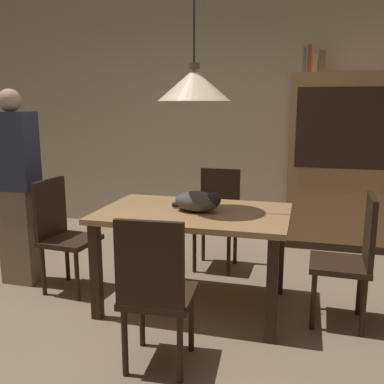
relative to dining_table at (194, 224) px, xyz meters
name	(u,v)px	position (x,y,z in m)	size (l,w,h in m)	color
ground	(158,335)	(-0.11, -0.51, -0.65)	(10.00, 10.00, 0.00)	#847056
back_wall	(230,112)	(-0.11, 2.14, 0.80)	(6.40, 0.10, 2.90)	beige
dining_table	(194,224)	(0.00, 0.00, 0.00)	(1.40, 0.90, 0.75)	#A87A4C
chair_far_back	(218,214)	(0.00, 0.88, -0.14)	(0.41, 0.41, 0.93)	black
chair_near_front	(155,288)	(0.01, -0.88, -0.14)	(0.43, 0.43, 0.93)	black
chair_left_side	(62,230)	(-1.13, 0.01, -0.14)	(0.43, 0.43, 0.93)	black
chair_right_side	(352,255)	(1.13, 0.00, -0.14)	(0.41, 0.41, 0.93)	black
cat_sleeping	(199,201)	(0.04, -0.01, 0.18)	(0.39, 0.25, 0.16)	#4C4742
pendant_lamp	(194,85)	(0.00, 0.00, 1.01)	(0.52, 0.52, 1.30)	beige
hutch_bookcase	(341,166)	(1.15, 1.81, 0.24)	(1.12, 0.45, 1.85)	#A87A4C
book_green_slim	(304,61)	(0.72, 1.81, 1.33)	(0.03, 0.20, 0.26)	#427A4C
book_red_tall	(309,60)	(0.77, 1.81, 1.34)	(0.04, 0.22, 0.28)	#B73833
book_yellow_short	(315,64)	(0.82, 1.81, 1.29)	(0.04, 0.20, 0.18)	gold
book_brown_thick	(322,62)	(0.89, 1.81, 1.31)	(0.06, 0.24, 0.22)	brown
person_standing	(17,188)	(-1.56, 0.05, 0.19)	(0.36, 0.22, 1.65)	#84705B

